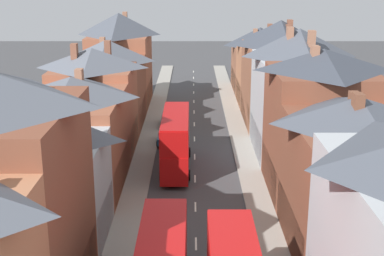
{
  "coord_description": "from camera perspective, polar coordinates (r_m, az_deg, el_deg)",
  "views": [
    {
      "loc": [
        -0.27,
        -14.99,
        17.95
      ],
      "look_at": [
        -0.28,
        36.68,
        2.83
      ],
      "focal_mm": 50.0,
      "sensor_mm": 36.0,
      "label": 1
    }
  ],
  "objects": [
    {
      "name": "terrace_row_left",
      "position": [
        43.54,
        -13.15,
        -0.54
      ],
      "size": [
        8.0,
        76.49,
        14.16
      ],
      "color": "silver",
      "rests_on": "ground"
    },
    {
      "name": "pavement_left",
      "position": [
        56.14,
        -4.93,
        -2.33
      ],
      "size": [
        2.2,
        104.0,
        0.14
      ],
      "primitive_type": "cube",
      "color": "gray",
      "rests_on": "ground"
    },
    {
      "name": "pavement_right",
      "position": [
        56.18,
        5.5,
        -2.33
      ],
      "size": [
        2.2,
        104.0,
        0.14
      ],
      "primitive_type": "cube",
      "color": "gray",
      "rests_on": "ground"
    },
    {
      "name": "double_decker_bus_mid_street",
      "position": [
        49.95,
        -1.75,
        -1.34
      ],
      "size": [
        2.74,
        10.8,
        5.3
      ],
      "color": "#B70F0F",
      "rests_on": "ground"
    },
    {
      "name": "centre_line_dashes",
      "position": [
        54.06,
        0.3,
        -3.08
      ],
      "size": [
        0.14,
        97.8,
        0.01
      ],
      "color": "silver",
      "rests_on": "ground"
    },
    {
      "name": "car_parked_right_a",
      "position": [
        64.61,
        -2.5,
        0.95
      ],
      "size": [
        1.9,
        4.51,
        1.7
      ],
      "color": "black",
      "rests_on": "ground"
    },
    {
      "name": "car_mid_black",
      "position": [
        57.94,
        -2.79,
        -0.9
      ],
      "size": [
        1.9,
        3.95,
        1.64
      ],
      "color": "#236093",
      "rests_on": "ground"
    },
    {
      "name": "terrace_row_right",
      "position": [
        47.23,
        12.81,
        1.19
      ],
      "size": [
        8.0,
        83.77,
        14.14
      ],
      "color": "beige",
      "rests_on": "ground"
    }
  ]
}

